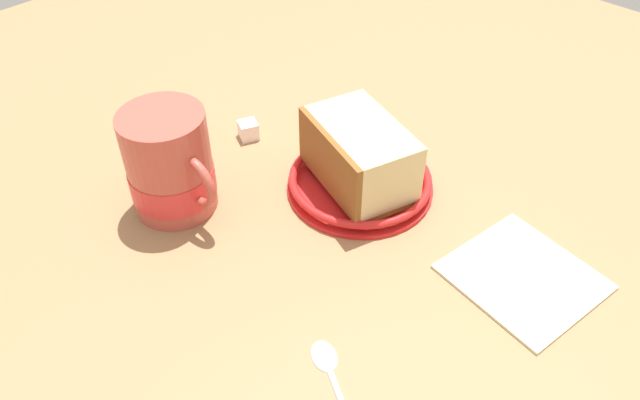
# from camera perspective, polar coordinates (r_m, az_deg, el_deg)

# --- Properties ---
(ground_plane) EXTENTS (1.35, 1.35, 0.04)m
(ground_plane) POSITION_cam_1_polar(r_m,az_deg,el_deg) (0.60, -0.43, -4.18)
(ground_plane) COLOR #936D47
(small_plate) EXTENTS (0.15, 0.15, 0.02)m
(small_plate) POSITION_cam_1_polar(r_m,az_deg,el_deg) (0.62, 3.72, 1.67)
(small_plate) COLOR red
(small_plate) RESTS_ON ground_plane
(cake_slice) EXTENTS (0.11, 0.13, 0.07)m
(cake_slice) POSITION_cam_1_polar(r_m,az_deg,el_deg) (0.60, 3.63, 4.13)
(cake_slice) COLOR brown
(cake_slice) RESTS_ON small_plate
(tea_mug) EXTENTS (0.08, 0.11, 0.10)m
(tea_mug) POSITION_cam_1_polar(r_m,az_deg,el_deg) (0.60, -13.66, 3.08)
(tea_mug) COLOR #BF4C3F
(tea_mug) RESTS_ON ground_plane
(teaspoon) EXTENTS (0.07, 0.12, 0.01)m
(teaspoon) POSITION_cam_1_polar(r_m,az_deg,el_deg) (0.48, 1.29, -16.24)
(teaspoon) COLOR silver
(teaspoon) RESTS_ON ground_plane
(folded_napkin) EXTENTS (0.13, 0.13, 0.01)m
(folded_napkin) POSITION_cam_1_polar(r_m,az_deg,el_deg) (0.57, 18.30, -6.67)
(folded_napkin) COLOR beige
(folded_napkin) RESTS_ON ground_plane
(sugar_cube) EXTENTS (0.03, 0.03, 0.02)m
(sugar_cube) POSITION_cam_1_polar(r_m,az_deg,el_deg) (0.70, -6.64, 6.43)
(sugar_cube) COLOR white
(sugar_cube) RESTS_ON ground_plane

